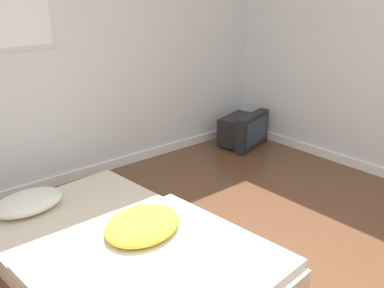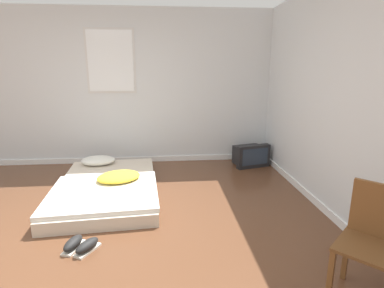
{
  "view_description": "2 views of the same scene",
  "coord_description": "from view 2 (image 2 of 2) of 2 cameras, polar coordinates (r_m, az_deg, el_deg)",
  "views": [
    {
      "loc": [
        -1.14,
        -0.82,
        1.71
      ],
      "look_at": [
        1.1,
        1.81,
        0.43
      ],
      "focal_mm": 40.0,
      "sensor_mm": 36.0,
      "label": 1
    },
    {
      "loc": [
        0.84,
        -2.54,
        1.62
      ],
      "look_at": [
        1.2,
        1.58,
        0.58
      ],
      "focal_mm": 28.0,
      "sensor_mm": 36.0,
      "label": 2
    }
  ],
  "objects": [
    {
      "name": "crt_tv",
      "position": [
        5.23,
        10.98,
        -2.11
      ],
      "size": [
        0.61,
        0.5,
        0.38
      ],
      "color": "black",
      "rests_on": "ground_plane"
    },
    {
      "name": "wall_right",
      "position": [
        3.16,
        30.88,
        6.05
      ],
      "size": [
        0.08,
        7.74,
        2.6
      ],
      "color": "silver",
      "rests_on": "ground_plane"
    },
    {
      "name": "ground_plane",
      "position": [
        3.13,
        -20.8,
        -18.08
      ],
      "size": [
        20.0,
        20.0,
        0.0
      ],
      "primitive_type": "plane",
      "color": "brown"
    },
    {
      "name": "sneaker_pair",
      "position": [
        3.08,
        -20.51,
        -17.54
      ],
      "size": [
        0.34,
        0.34,
        0.1
      ],
      "color": "silver",
      "rests_on": "ground_plane"
    },
    {
      "name": "wooden_chair",
      "position": [
        2.53,
        31.47,
        -14.62
      ],
      "size": [
        0.58,
        0.58,
        0.84
      ],
      "color": "brown",
      "rests_on": "ground_plane"
    },
    {
      "name": "wall_back",
      "position": [
        5.32,
        -14.29,
        10.15
      ],
      "size": [
        7.7,
        0.08,
        2.6
      ],
      "color": "silver",
      "rests_on": "ground_plane"
    },
    {
      "name": "mattress_bed",
      "position": [
        4.18,
        -15.83,
        -7.71
      ],
      "size": [
        1.41,
        2.15,
        0.29
      ],
      "color": "beige",
      "rests_on": "ground_plane"
    }
  ]
}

